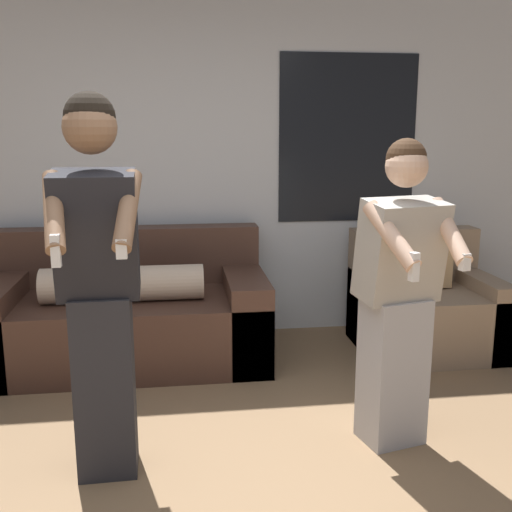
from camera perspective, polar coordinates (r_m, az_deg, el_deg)
wall_back at (r=4.70m, az=-6.28°, el=8.61°), size 6.60×0.07×2.70m
couch at (r=4.38m, az=-12.20°, el=-5.54°), size 1.96×0.98×0.91m
armchair at (r=4.66m, az=15.75°, el=-4.81°), size 0.98×0.82×0.87m
person_left at (r=2.80m, az=-14.73°, el=-2.56°), size 0.43×0.49×1.78m
person_right at (r=3.11m, az=13.42°, el=-3.69°), size 0.48×0.55×1.58m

